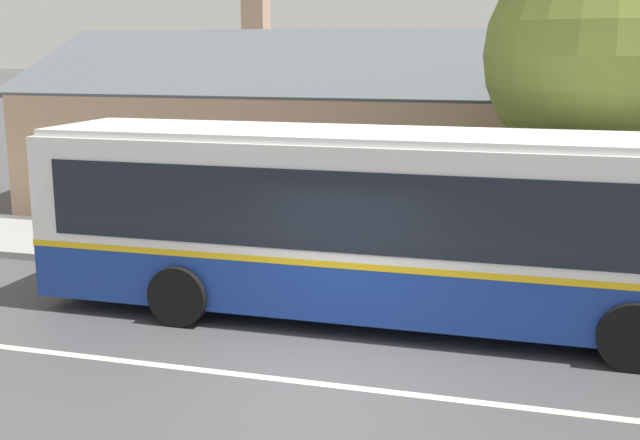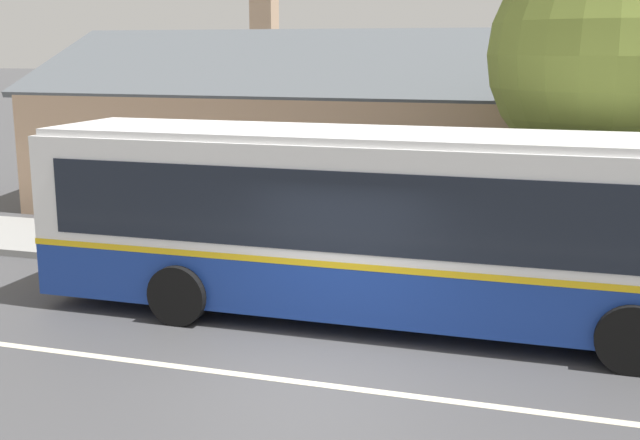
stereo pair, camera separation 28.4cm
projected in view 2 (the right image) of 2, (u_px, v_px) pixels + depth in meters
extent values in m
plane|color=#424244|center=(309.00, 383.00, 10.83)|extent=(300.00, 300.00, 0.00)
cube|color=gray|center=(399.00, 266.00, 16.42)|extent=(60.00, 3.00, 0.15)
cube|color=beige|center=(309.00, 383.00, 10.83)|extent=(60.00, 0.16, 0.01)
cube|color=tan|center=(464.00, 151.00, 22.53)|extent=(22.87, 8.99, 3.23)
cube|color=#4C5156|center=(456.00, 63.00, 19.92)|extent=(23.47, 4.55, 1.84)
cube|color=#4C5156|center=(476.00, 61.00, 24.11)|extent=(23.47, 4.55, 1.84)
cube|color=tan|center=(264.00, 16.00, 24.39)|extent=(0.70, 0.70, 1.20)
cube|color=black|center=(128.00, 154.00, 20.58)|extent=(1.10, 0.06, 1.30)
cube|color=#4C3323|center=(595.00, 207.00, 17.43)|extent=(1.00, 0.06, 2.10)
cube|color=navy|center=(390.00, 278.00, 13.25)|extent=(11.85, 2.54, 0.89)
cube|color=gold|center=(391.00, 249.00, 13.14)|extent=(11.87, 2.56, 0.10)
cube|color=white|center=(392.00, 193.00, 12.95)|extent=(11.85, 2.54, 1.74)
cube|color=white|center=(393.00, 136.00, 12.76)|extent=(11.62, 2.42, 0.12)
cube|color=black|center=(407.00, 187.00, 14.16)|extent=(10.90, 0.07, 1.24)
cube|color=black|center=(374.00, 215.00, 11.79)|extent=(10.90, 0.07, 1.24)
cube|color=#192D99|center=(327.00, 253.00, 14.86)|extent=(3.32, 0.04, 0.62)
cylinder|color=black|center=(621.00, 288.00, 13.42)|extent=(1.00, 0.28, 1.00)
cylinder|color=black|center=(632.00, 339.00, 11.08)|extent=(1.00, 0.28, 1.00)
cylinder|color=black|center=(238.00, 258.00, 15.39)|extent=(1.00, 0.28, 1.00)
cylinder|color=black|center=(178.00, 295.00, 13.05)|extent=(1.00, 0.28, 1.00)
cube|color=brown|center=(104.00, 223.00, 18.00)|extent=(1.51, 0.10, 0.04)
cube|color=brown|center=(101.00, 224.00, 17.86)|extent=(1.51, 0.10, 0.04)
cube|color=brown|center=(97.00, 226.00, 17.73)|extent=(1.51, 0.10, 0.04)
cube|color=brown|center=(93.00, 213.00, 17.55)|extent=(1.51, 0.04, 0.10)
cube|color=brown|center=(93.00, 207.00, 17.52)|extent=(1.51, 0.04, 0.10)
cube|color=black|center=(125.00, 236.00, 17.74)|extent=(0.08, 0.43, 0.45)
cube|color=black|center=(78.00, 232.00, 18.08)|extent=(0.08, 0.43, 0.45)
cylinder|color=#4C3828|center=(601.00, 206.00, 15.78)|extent=(0.40, 0.40, 2.79)
sphere|color=olive|center=(612.00, 55.00, 15.17)|extent=(4.67, 4.67, 4.67)
sphere|color=olive|center=(616.00, 93.00, 15.10)|extent=(2.62, 2.62, 2.62)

